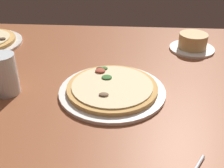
% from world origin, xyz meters
% --- Properties ---
extents(dining_table, '(1.50, 1.10, 0.04)m').
position_xyz_m(dining_table, '(0.00, 0.00, 0.02)').
color(dining_table, brown).
rests_on(dining_table, ground).
extents(pizza_main, '(0.29, 0.29, 0.03)m').
position_xyz_m(pizza_main, '(-0.00, 0.01, 0.05)').
color(pizza_main, white).
rests_on(pizza_main, dining_table).
extents(ramekin_on_saucer, '(0.16, 0.16, 0.06)m').
position_xyz_m(ramekin_on_saucer, '(0.27, 0.32, 0.07)').
color(ramekin_on_saucer, white).
rests_on(ramekin_on_saucer, dining_table).
extents(water_glass, '(0.07, 0.07, 0.11)m').
position_xyz_m(water_glass, '(-0.29, -0.01, 0.09)').
color(water_glass, silver).
rests_on(water_glass, dining_table).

